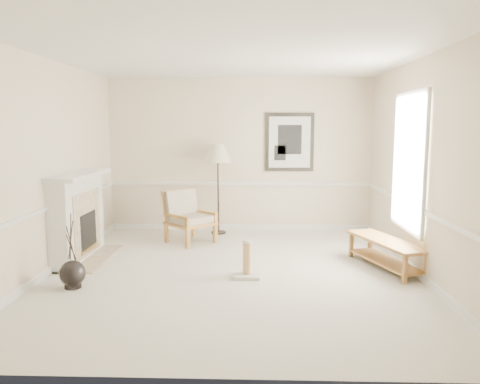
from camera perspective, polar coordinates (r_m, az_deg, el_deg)
name	(u,v)px	position (r m, az deg, el deg)	size (l,w,h in m)	color
ground	(233,272)	(6.52, -0.88, -9.77)	(5.50, 5.50, 0.00)	silver
room	(243,136)	(6.28, 0.38, 6.87)	(5.04, 5.54, 2.92)	beige
fireplace	(79,217)	(7.42, -19.07, -2.93)	(0.64, 1.64, 1.31)	white
floor_vase	(72,274)	(6.23, -19.75, -9.41)	(0.32, 0.32, 0.94)	black
armchair	(187,214)	(8.16, -6.50, -2.70)	(0.99, 0.99, 0.90)	#9F6633
floor_lamp	(218,156)	(8.65, -2.69, 4.46)	(0.67, 0.67, 1.68)	black
bench	(386,249)	(6.94, 17.36, -6.67)	(0.87, 1.50, 0.41)	#9F6633
scratching_post	(247,265)	(6.30, 0.88, -8.91)	(0.37, 0.37, 0.50)	silver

